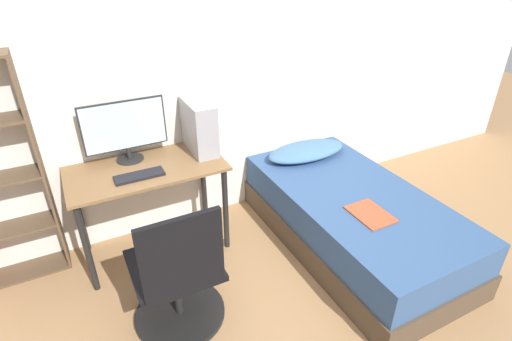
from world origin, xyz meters
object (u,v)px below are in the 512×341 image
office_chair (178,282)px  bed (352,219)px  monitor (125,129)px  pc_tower (199,127)px  keyboard (139,176)px

office_chair → bed: (1.49, 0.14, -0.12)m
monitor → pc_tower: monitor is taller
monitor → pc_tower: size_ratio=1.49×
office_chair → monitor: monitor is taller
bed → office_chair: bearing=-174.5°
bed → keyboard: size_ratio=5.62×
office_chair → pc_tower: (0.51, 0.89, 0.60)m
keyboard → bed: bearing=-20.0°
office_chair → bed: bearing=5.5°
keyboard → monitor: bearing=90.5°
office_chair → keyboard: bearing=91.8°
office_chair → keyboard: (-0.02, 0.69, 0.41)m
office_chair → monitor: bearing=91.4°
monitor → keyboard: size_ratio=1.76×
office_chair → keyboard: 0.80m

